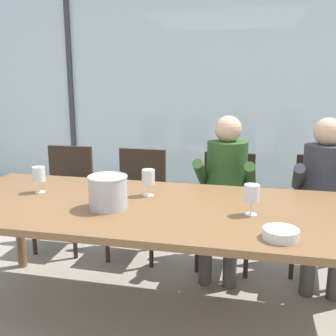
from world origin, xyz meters
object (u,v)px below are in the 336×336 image
Objects in this scene: chair_near_curtain at (67,188)px; chair_left_of_center at (139,193)px; tasting_bowl at (281,234)px; wine_glass_by_left_taster at (148,178)px; person_charcoal_jacket at (324,188)px; ice_bucket_primary at (108,192)px; wine_glass_near_bucket at (252,194)px; dining_table at (155,215)px; chair_center at (227,199)px; chair_right_of_center at (321,204)px; person_olive_shirt at (225,183)px; wine_glass_center_pour at (39,175)px.

chair_near_curtain is 0.68m from chair_left_of_center.
chair_left_of_center is 5.26× the size of tasting_bowl.
wine_glass_by_left_taster reaches higher than chair_left_of_center.
person_charcoal_jacket is 7.00× the size of wine_glass_by_left_taster.
wine_glass_near_bucket is at bearing 4.61° from ice_bucket_primary.
tasting_bowl reaches higher than dining_table.
chair_center is at bearing 0.50° from chair_left_of_center.
chair_right_of_center is at bearing 88.17° from person_charcoal_jacket.
chair_center is 0.75m from person_charcoal_jacket.
person_charcoal_jacket is 5.24× the size of ice_bucket_primary.
chair_left_of_center reaches higher than dining_table.
person_charcoal_jacket reaches higher than dining_table.
dining_table is 15.35× the size of wine_glass_near_bucket.
person_olive_shirt reaches higher than wine_glass_center_pour.
person_charcoal_jacket is at bearing 58.41° from wine_glass_near_bucket.
chair_center is at bearing 101.22° from wine_glass_near_bucket.
wine_glass_near_bucket is (0.19, -0.98, 0.34)m from chair_center.
person_olive_shirt is at bearing 66.01° from dining_table.
person_charcoal_jacket is 1.63m from ice_bucket_primary.
chair_right_of_center is 1.76m from ice_bucket_primary.
chair_left_of_center is at bearing 133.86° from wine_glass_near_bucket.
person_charcoal_jacket reaches higher than wine_glass_by_left_taster.
chair_left_of_center is at bearing 62.98° from wine_glass_center_pour.
tasting_bowl is at bearing -14.36° from ice_bucket_primary.
wine_glass_near_bucket is (1.63, -0.99, 0.34)m from chair_near_curtain.
chair_right_of_center is 5.17× the size of wine_glass_by_left_taster.
person_olive_shirt reaches higher than chair_center.
wine_glass_near_bucket reaches higher than chair_left_of_center.
ice_bucket_primary is at bearing -118.36° from chair_center.
dining_table is 15.62× the size of tasting_bowl.
ice_bucket_primary is at bearing -119.26° from wine_glass_by_left_taster.
ice_bucket_primary is 1.34× the size of wine_glass_center_pour.
chair_near_curtain is 0.95m from wine_glass_center_pour.
dining_table is at bearing -133.10° from chair_right_of_center.
chair_center is 0.21m from person_olive_shirt.
person_olive_shirt is at bearing -92.20° from chair_center.
tasting_bowl is (0.35, -1.16, 0.08)m from person_olive_shirt.
person_olive_shirt is (1.43, -0.14, 0.17)m from chair_near_curtain.
chair_right_of_center is 2.14m from wine_glass_center_pour.
ice_bucket_primary reaches higher than dining_table.
chair_left_of_center is 0.76m from chair_center.
chair_center is 0.74× the size of person_olive_shirt.
dining_table is 0.59m from wine_glass_near_bucket.
chair_right_of_center is 0.23m from person_charcoal_jacket.
chair_center is 0.74m from chair_right_of_center.
chair_right_of_center is at bearing 73.14° from tasting_bowl.
wine_glass_center_pour is at bearing -173.48° from wine_glass_by_left_taster.
wine_glass_center_pour is (-1.18, -0.71, 0.17)m from person_olive_shirt.
chair_center and chair_right_of_center have the same top height.
chair_near_curtain is at bearing -179.00° from chair_left_of_center.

